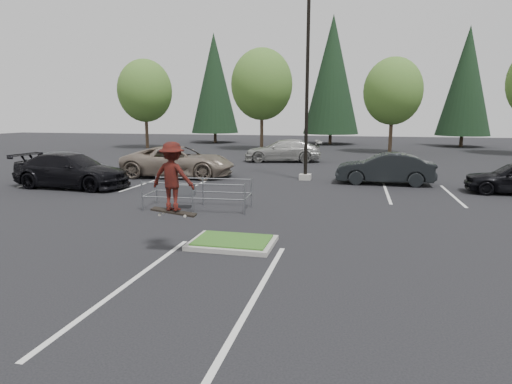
% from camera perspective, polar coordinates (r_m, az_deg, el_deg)
% --- Properties ---
extents(ground, '(120.00, 120.00, 0.00)m').
position_cam_1_polar(ground, '(11.51, -3.14, -7.06)').
color(ground, black).
rests_on(ground, ground).
extents(grass_median, '(2.20, 1.60, 0.16)m').
position_cam_1_polar(grass_median, '(11.48, -3.15, -6.69)').
color(grass_median, gray).
rests_on(grass_median, ground).
extents(stall_lines, '(22.62, 17.60, 0.01)m').
position_cam_1_polar(stall_lines, '(17.49, -1.82, -1.00)').
color(stall_lines, silver).
rests_on(stall_lines, ground).
extents(light_pole, '(0.70, 0.60, 10.12)m').
position_cam_1_polar(light_pole, '(22.71, 6.81, 13.09)').
color(light_pole, gray).
rests_on(light_pole, ground).
extents(decid_a, '(5.44, 5.44, 8.91)m').
position_cam_1_polar(decid_a, '(45.79, -14.57, 12.69)').
color(decid_a, '#38281C').
rests_on(decid_a, ground).
extents(decid_b, '(5.89, 5.89, 9.64)m').
position_cam_1_polar(decid_b, '(42.15, 0.78, 13.87)').
color(decid_b, '#38281C').
rests_on(decid_b, ground).
extents(decid_c, '(5.12, 5.12, 8.38)m').
position_cam_1_polar(decid_c, '(40.50, 17.77, 12.42)').
color(decid_c, '#38281C').
rests_on(decid_c, ground).
extents(conif_a, '(5.72, 5.72, 13.00)m').
position_cam_1_polar(conif_a, '(53.48, -5.58, 14.20)').
color(conif_a, '#38281C').
rests_on(conif_a, ground).
extents(conif_b, '(6.38, 6.38, 14.50)m').
position_cam_1_polar(conif_b, '(51.31, 10.11, 15.10)').
color(conif_b, '#38281C').
rests_on(conif_b, ground).
extents(conif_c, '(5.50, 5.50, 12.50)m').
position_cam_1_polar(conif_c, '(51.31, 26.24, 13.10)').
color(conif_c, '#38281C').
rests_on(conif_c, ground).
extents(cart_corral, '(3.90, 1.62, 1.08)m').
position_cam_1_polar(cart_corral, '(15.95, -9.25, 0.24)').
color(cart_corral, gray).
rests_on(cart_corral, ground).
extents(skateboarder, '(1.12, 0.69, 1.82)m').
position_cam_1_polar(skateboarder, '(10.57, -11.04, 1.99)').
color(skateboarder, black).
rests_on(skateboarder, ground).
extents(car_l_tan, '(6.35, 3.27, 1.71)m').
position_cam_1_polar(car_l_tan, '(24.18, -10.28, 4.03)').
color(car_l_tan, gray).
rests_on(car_l_tan, ground).
extents(car_l_black, '(5.67, 2.50, 1.62)m').
position_cam_1_polar(car_l_black, '(22.06, -23.38, 2.64)').
color(car_l_black, black).
rests_on(car_l_black, ground).
extents(car_l_grey, '(5.05, 2.72, 1.63)m').
position_cam_1_polar(car_l_grey, '(24.28, -23.90, 3.24)').
color(car_l_grey, '#53575C').
rests_on(car_l_grey, ground).
extents(car_r_charc, '(4.74, 1.70, 1.55)m').
position_cam_1_polar(car_r_charc, '(22.23, 16.76, 3.02)').
color(car_r_charc, black).
rests_on(car_r_charc, ground).
extents(car_far_silver, '(5.89, 3.24, 1.62)m').
position_cam_1_polar(car_far_silver, '(31.53, 3.69, 5.52)').
color(car_far_silver, '#A9A8A3').
rests_on(car_far_silver, ground).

